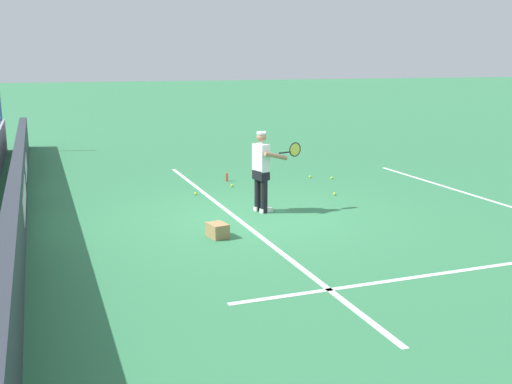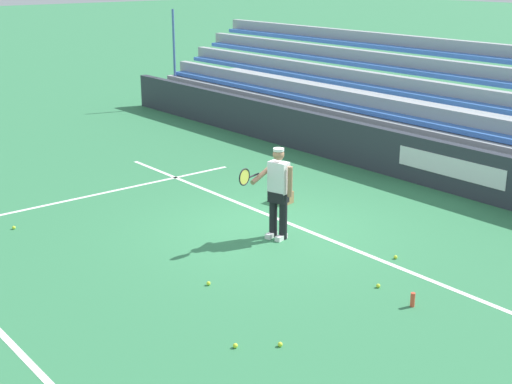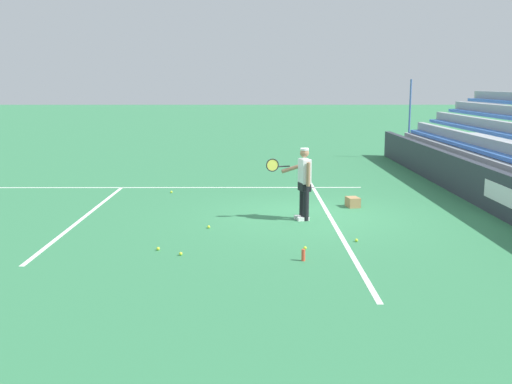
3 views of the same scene
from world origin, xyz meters
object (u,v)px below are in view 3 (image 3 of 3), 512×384
Objects in this scene: tennis_ball_far_left at (356,240)px; tennis_ball_midcourt at (305,248)px; tennis_ball_on_baseline at (181,254)px; ball_box_cardboard at (353,202)px; water_bottle at (303,255)px; tennis_ball_stray_back at (171,192)px; tennis_ball_toward_net at (209,227)px; tennis_player at (303,183)px; tennis_ball_by_box at (158,249)px.

tennis_ball_midcourt is (-0.58, 1.11, 0.00)m from tennis_ball_far_left.
tennis_ball_on_baseline is (-0.97, 3.50, 0.00)m from tennis_ball_far_left.
water_bottle is at bearing 160.74° from ball_box_cardboard.
tennis_ball_stray_back is 1.00× the size of tennis_ball_midcourt.
water_bottle is (-2.52, -1.92, 0.08)m from tennis_ball_toward_net.
tennis_player is 5.14m from tennis_ball_stray_back.
ball_box_cardboard reaches higher than tennis_ball_stray_back.
ball_box_cardboard is at bearing -56.90° from tennis_ball_toward_net.
tennis_ball_far_left is at bearing -74.44° from tennis_ball_on_baseline.
tennis_ball_stray_back is at bearing 5.34° from tennis_ball_by_box.
tennis_ball_far_left and tennis_ball_stray_back have the same top height.
tennis_ball_toward_net and tennis_ball_midcourt have the same top height.
tennis_ball_stray_back is at bearing 9.20° from tennis_ball_on_baseline.
water_bottle reaches higher than tennis_ball_toward_net.
water_bottle is (-4.88, 1.71, -0.02)m from ball_box_cardboard.
tennis_ball_on_baseline is at bearing 99.28° from tennis_ball_midcourt.
tennis_ball_toward_net is 1.00× the size of tennis_ball_by_box.
tennis_ball_midcourt is (-1.76, -2.02, 0.00)m from tennis_ball_toward_net.
tennis_ball_stray_back is at bearing 39.17° from tennis_ball_far_left.
tennis_ball_by_box is at bearing 90.78° from tennis_ball_midcourt.
tennis_ball_far_left and tennis_ball_by_box have the same top height.
ball_box_cardboard is 6.06× the size of tennis_ball_midcourt.
tennis_player reaches higher than tennis_ball_on_baseline.
tennis_ball_far_left is 1.00× the size of tennis_ball_on_baseline.
ball_box_cardboard is 5.17m from water_bottle.
ball_box_cardboard reaches higher than tennis_ball_toward_net.
ball_box_cardboard is at bearing -8.05° from tennis_ball_far_left.
tennis_ball_on_baseline is at bearing 105.56° from tennis_ball_far_left.
tennis_ball_midcourt is 2.87m from tennis_ball_by_box.
tennis_ball_far_left and tennis_ball_on_baseline have the same top height.
tennis_player is 25.98× the size of tennis_ball_midcourt.
tennis_ball_toward_net is 1.00× the size of tennis_ball_midcourt.
tennis_player is at bearing -3.68° from tennis_ball_midcourt.
tennis_ball_on_baseline is 0.60m from tennis_ball_by_box.
ball_box_cardboard is 6.06× the size of tennis_ball_toward_net.
tennis_ball_on_baseline is (-6.57, -1.06, 0.00)m from tennis_ball_stray_back.
water_bottle reaches higher than tennis_ball_stray_back.
tennis_ball_far_left is 1.25m from tennis_ball_midcourt.
tennis_ball_on_baseline and tennis_ball_by_box have the same top height.
tennis_ball_on_baseline is at bearing 138.50° from ball_box_cardboard.
ball_box_cardboard is at bearing -41.50° from tennis_ball_on_baseline.
tennis_player is 4.05m from tennis_ball_on_baseline.
tennis_player is 25.98× the size of tennis_ball_by_box.
tennis_player is 25.98× the size of tennis_ball_on_baseline.
tennis_ball_toward_net and tennis_ball_by_box have the same top height.
water_bottle is (-1.34, 1.20, 0.08)m from tennis_ball_far_left.
tennis_ball_stray_back is 6.25m from tennis_ball_by_box.
water_bottle is at bearing 172.66° from tennis_ball_midcourt.
tennis_ball_toward_net is 3.34m from tennis_ball_far_left.
tennis_ball_far_left is (-3.54, 0.50, -0.10)m from ball_box_cardboard.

